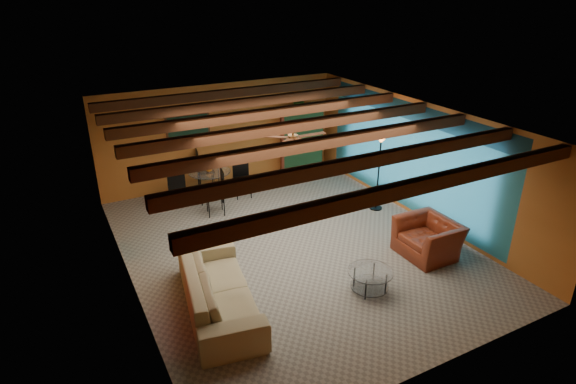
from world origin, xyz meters
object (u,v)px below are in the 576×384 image
dining_table (210,180)px  armoire (299,141)px  floor_lamp (379,172)px  sofa (219,289)px  coffee_table (370,281)px  armchair (428,238)px  vase (208,156)px  potted_plant (299,100)px

dining_table → armoire: bearing=13.8°
floor_lamp → sofa: bearing=-158.2°
coffee_table → floor_lamp: floor_lamp is taller
armchair → sofa: bearing=-93.8°
coffee_table → vase: 5.26m
armoire → floor_lamp: bearing=-61.4°
potted_plant → vase: bearing=-166.2°
sofa → armchair: bearing=-84.5°
sofa → vase: size_ratio=14.46×
coffee_table → potted_plant: size_ratio=1.54×
coffee_table → floor_lamp: 3.53m
dining_table → armoire: size_ratio=1.14×
sofa → armchair: size_ratio=2.35×
sofa → armoire: 6.58m
coffee_table → dining_table: (-1.20, 5.02, 0.34)m
floor_lamp → potted_plant: (-0.45, 3.08, 1.14)m
potted_plant → armchair: bearing=-89.6°
potted_plant → floor_lamp: bearing=-81.7°
coffee_table → potted_plant: 6.29m
vase → coffee_table: bearing=-76.6°
armchair → vase: bearing=-146.6°
vase → sofa: bearing=-107.6°
armchair → dining_table: size_ratio=0.55×
dining_table → vase: size_ratio=11.26×
coffee_table → vase: vase is taller
sofa → armoire: armoire is taller
armchair → potted_plant: 5.55m
coffee_table → dining_table: dining_table is taller
armoire → floor_lamp: size_ratio=0.96×
dining_table → potted_plant: (2.94, 0.72, 1.55)m
dining_table → floor_lamp: size_ratio=1.10×
dining_table → coffee_table: bearing=-76.6°
coffee_table → vase: size_ratio=4.34×
sofa → floor_lamp: (4.74, 1.89, 0.56)m
potted_plant → dining_table: bearing=-166.2°
vase → dining_table: bearing=-90.0°
dining_table → vase: bearing=90.0°
dining_table → armoire: 3.05m
sofa → dining_table: (1.35, 4.25, 0.15)m
vase → armoire: bearing=13.8°
potted_plant → vase: potted_plant is taller
dining_table → vase: vase is taller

